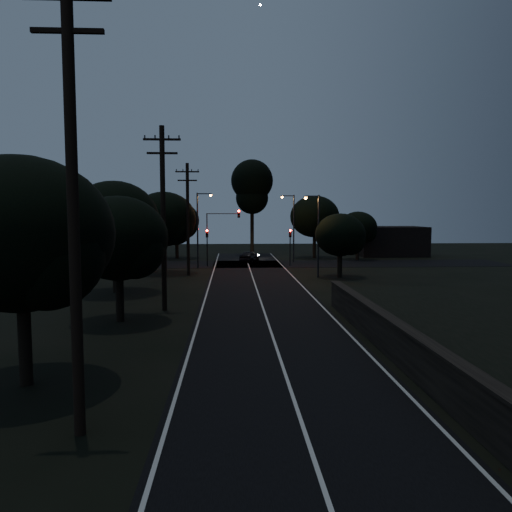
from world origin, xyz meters
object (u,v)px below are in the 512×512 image
utility_pole_near (73,199)px  tall_pine (252,186)px  signal_right (290,240)px  signal_mast (222,227)px  signal_left (207,241)px  streetlight_a (199,225)px  streetlight_c (317,230)px  utility_pole_mid (163,215)px  streetlight_b (292,223)px  utility_pole_far (188,217)px  car (249,256)px

utility_pole_near → tall_pine: bearing=83.0°
signal_right → signal_mast: signal_mast is taller
tall_pine → signal_mast: tall_pine is taller
signal_left → streetlight_a: (-0.71, -1.99, 1.80)m
utility_pole_near → streetlight_c: utility_pole_near is taller
tall_pine → signal_left: 17.39m
utility_pole_mid → streetlight_b: utility_pole_mid is taller
utility_pole_near → utility_pole_far: bearing=90.0°
streetlight_a → car: streetlight_a is taller
signal_left → streetlight_c: (10.43, -9.99, 1.51)m
streetlight_a → streetlight_c: streetlight_a is taller
signal_left → signal_mast: 2.26m
car → signal_left: bearing=63.8°
utility_pole_mid → signal_right: utility_pole_mid is taller
signal_left → streetlight_b: (9.91, 4.01, 1.80)m
utility_pole_far → signal_left: 8.53m
tall_pine → car: size_ratio=3.38×
utility_pole_mid → car: 30.80m
utility_pole_mid → streetlight_c: (11.83, 15.00, -1.39)m
signal_mast → car: (3.15, 4.74, -3.67)m
utility_pole_far → streetlight_b: bearing=46.7°
utility_pole_far → signal_left: (1.40, 7.99, -2.65)m
utility_pole_mid → tall_pine: tall_pine is taller
utility_pole_far → streetlight_b: (11.31, 12.00, -0.85)m
utility_pole_far → streetlight_c: size_ratio=1.40×
signal_right → streetlight_c: streetlight_c is taller
signal_mast → signal_right: bearing=-0.0°
utility_pole_near → streetlight_c: bearing=69.7°
streetlight_a → signal_left: bearing=70.4°
tall_pine → utility_pole_far: bearing=-106.9°
utility_pole_mid → streetlight_c: size_ratio=1.47×
utility_pole_near → car: 47.48m
tall_pine → signal_right: size_ratio=3.25×
utility_pole_far → utility_pole_mid: bearing=-90.0°
car → utility_pole_near: bearing=101.8°
streetlight_a → signal_mast: bearing=39.8°
streetlight_a → car: bearing=50.6°
streetlight_c → signal_right: bearing=97.0°
streetlight_b → car: (-5.07, 0.73, -3.97)m
utility_pole_mid → signal_mast: size_ratio=1.76×
utility_pole_near → streetlight_a: 40.04m
utility_pole_mid → tall_pine: size_ratio=0.83×
streetlight_a → streetlight_c: size_ratio=1.07×
utility_pole_mid → streetlight_a: (0.69, 23.00, -1.10)m
signal_mast → streetlight_a: (-2.39, -1.99, 0.30)m
streetlight_c → car: streetlight_c is taller
utility_pole_far → tall_pine: size_ratio=0.79×
signal_left → signal_right: size_ratio=1.00×
utility_pole_near → utility_pole_mid: utility_pole_near is taller
tall_pine → signal_right: bearing=-76.5°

